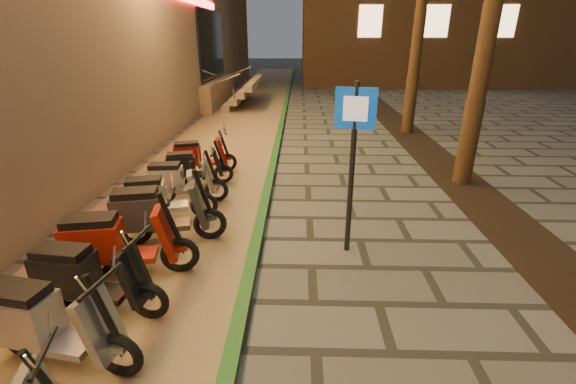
{
  "coord_description": "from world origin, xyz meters",
  "views": [
    {
      "loc": [
        -0.21,
        -1.56,
        3.2
      ],
      "look_at": [
        -0.36,
        3.34,
        1.2
      ],
      "focal_mm": 24.0,
      "sensor_mm": 36.0,
      "label": 1
    }
  ],
  "objects_px": {
    "scooter_10": "(160,197)",
    "scooter_11": "(178,181)",
    "scooter_12": "(192,167)",
    "scooter_13": "(197,156)",
    "pedestrian_sign": "(353,147)",
    "scooter_9": "(156,213)",
    "scooter_6": "(44,323)",
    "scooter_8": "(115,243)",
    "scooter_7": "(86,278)"
  },
  "relations": [
    {
      "from": "scooter_6",
      "to": "scooter_7",
      "type": "bearing_deg",
      "value": 100.59
    },
    {
      "from": "scooter_6",
      "to": "scooter_12",
      "type": "relative_size",
      "value": 1.15
    },
    {
      "from": "scooter_10",
      "to": "scooter_12",
      "type": "distance_m",
      "value": 1.86
    },
    {
      "from": "pedestrian_sign",
      "to": "scooter_7",
      "type": "xyz_separation_m",
      "value": [
        -3.33,
        -1.59,
        -1.2
      ]
    },
    {
      "from": "scooter_6",
      "to": "scooter_10",
      "type": "bearing_deg",
      "value": 99.58
    },
    {
      "from": "scooter_11",
      "to": "scooter_12",
      "type": "xyz_separation_m",
      "value": [
        0.01,
        0.97,
        -0.03
      ]
    },
    {
      "from": "scooter_10",
      "to": "scooter_12",
      "type": "relative_size",
      "value": 1.09
    },
    {
      "from": "scooter_12",
      "to": "scooter_13",
      "type": "relative_size",
      "value": 0.97
    },
    {
      "from": "pedestrian_sign",
      "to": "scooter_6",
      "type": "distance_m",
      "value": 4.27
    },
    {
      "from": "scooter_6",
      "to": "scooter_10",
      "type": "height_order",
      "value": "scooter_6"
    },
    {
      "from": "scooter_9",
      "to": "scooter_10",
      "type": "height_order",
      "value": "scooter_9"
    },
    {
      "from": "scooter_11",
      "to": "scooter_13",
      "type": "height_order",
      "value": "scooter_11"
    },
    {
      "from": "scooter_6",
      "to": "scooter_13",
      "type": "xyz_separation_m",
      "value": [
        0.06,
        5.97,
        -0.05
      ]
    },
    {
      "from": "scooter_6",
      "to": "scooter_12",
      "type": "xyz_separation_m",
      "value": [
        0.12,
        5.17,
        -0.06
      ]
    },
    {
      "from": "scooter_8",
      "to": "scooter_12",
      "type": "height_order",
      "value": "scooter_8"
    },
    {
      "from": "scooter_13",
      "to": "scooter_7",
      "type": "bearing_deg",
      "value": -106.97
    },
    {
      "from": "scooter_8",
      "to": "scooter_9",
      "type": "bearing_deg",
      "value": 66.78
    },
    {
      "from": "scooter_9",
      "to": "scooter_13",
      "type": "xyz_separation_m",
      "value": [
        -0.19,
        3.44,
        -0.08
      ]
    },
    {
      "from": "scooter_8",
      "to": "scooter_10",
      "type": "relative_size",
      "value": 1.11
    },
    {
      "from": "pedestrian_sign",
      "to": "scooter_10",
      "type": "xyz_separation_m",
      "value": [
        -3.28,
        0.91,
        -1.21
      ]
    },
    {
      "from": "pedestrian_sign",
      "to": "scooter_10",
      "type": "distance_m",
      "value": 3.61
    },
    {
      "from": "scooter_10",
      "to": "scooter_6",
      "type": "bearing_deg",
      "value": -105.52
    },
    {
      "from": "scooter_6",
      "to": "scooter_11",
      "type": "distance_m",
      "value": 4.19
    },
    {
      "from": "scooter_10",
      "to": "scooter_11",
      "type": "bearing_deg",
      "value": 70.8
    },
    {
      "from": "scooter_9",
      "to": "scooter_12",
      "type": "distance_m",
      "value": 2.64
    },
    {
      "from": "pedestrian_sign",
      "to": "scooter_11",
      "type": "bearing_deg",
      "value": 162.62
    },
    {
      "from": "scooter_6",
      "to": "scooter_11",
      "type": "bearing_deg",
      "value": 98.8
    },
    {
      "from": "scooter_9",
      "to": "scooter_12",
      "type": "relative_size",
      "value": 1.21
    },
    {
      "from": "scooter_10",
      "to": "scooter_11",
      "type": "height_order",
      "value": "scooter_10"
    },
    {
      "from": "scooter_8",
      "to": "pedestrian_sign",
      "type": "bearing_deg",
      "value": 4.0
    },
    {
      "from": "scooter_8",
      "to": "scooter_11",
      "type": "xyz_separation_m",
      "value": [
        0.09,
        2.63,
        -0.06
      ]
    },
    {
      "from": "scooter_9",
      "to": "pedestrian_sign",
      "type": "bearing_deg",
      "value": -13.93
    },
    {
      "from": "pedestrian_sign",
      "to": "scooter_8",
      "type": "height_order",
      "value": "pedestrian_sign"
    },
    {
      "from": "pedestrian_sign",
      "to": "scooter_7",
      "type": "bearing_deg",
      "value": -142.65
    },
    {
      "from": "pedestrian_sign",
      "to": "scooter_7",
      "type": "distance_m",
      "value": 3.88
    },
    {
      "from": "scooter_13",
      "to": "scooter_6",
      "type": "bearing_deg",
      "value": -106.85
    },
    {
      "from": "scooter_10",
      "to": "scooter_8",
      "type": "bearing_deg",
      "value": -105.51
    },
    {
      "from": "scooter_7",
      "to": "scooter_6",
      "type": "bearing_deg",
      "value": -82.77
    },
    {
      "from": "scooter_10",
      "to": "scooter_9",
      "type": "bearing_deg",
      "value": -90.33
    },
    {
      "from": "scooter_13",
      "to": "scooter_11",
      "type": "bearing_deg",
      "value": -104.42
    },
    {
      "from": "scooter_8",
      "to": "scooter_9",
      "type": "height_order",
      "value": "same"
    },
    {
      "from": "scooter_8",
      "to": "scooter_9",
      "type": "relative_size",
      "value": 1.0
    },
    {
      "from": "scooter_11",
      "to": "scooter_12",
      "type": "bearing_deg",
      "value": 82.82
    },
    {
      "from": "pedestrian_sign",
      "to": "scooter_9",
      "type": "xyz_separation_m",
      "value": [
        -3.08,
        0.13,
        -1.16
      ]
    },
    {
      "from": "scooter_7",
      "to": "scooter_12",
      "type": "height_order",
      "value": "scooter_7"
    },
    {
      "from": "pedestrian_sign",
      "to": "scooter_7",
      "type": "relative_size",
      "value": 1.6
    },
    {
      "from": "scooter_8",
      "to": "scooter_11",
      "type": "relative_size",
      "value": 1.13
    },
    {
      "from": "scooter_7",
      "to": "scooter_12",
      "type": "relative_size",
      "value": 1.12
    },
    {
      "from": "scooter_9",
      "to": "scooter_10",
      "type": "relative_size",
      "value": 1.11
    },
    {
      "from": "scooter_7",
      "to": "scooter_9",
      "type": "relative_size",
      "value": 0.92
    }
  ]
}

